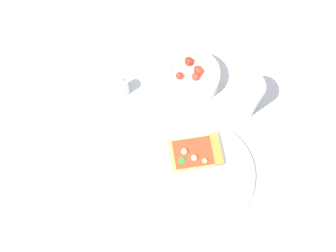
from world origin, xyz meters
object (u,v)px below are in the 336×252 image
(soda_glass, at_px, (243,97))
(plate, at_px, (198,173))
(paper_napkin, at_px, (80,208))
(pepper_shaker, at_px, (122,86))
(salad_bowl, at_px, (194,76))
(pizza_slice_main, at_px, (199,152))

(soda_glass, bearing_deg, plate, 173.95)
(soda_glass, xyz_separation_m, paper_napkin, (-0.40, 0.23, -0.05))
(plate, height_order, pepper_shaker, pepper_shaker)
(plate, relative_size, salad_bowl, 2.00)
(pizza_slice_main, height_order, pepper_shaker, pepper_shaker)
(pizza_slice_main, height_order, salad_bowl, salad_bowl)
(pizza_slice_main, bearing_deg, plate, -157.49)
(plate, height_order, pizza_slice_main, pizza_slice_main)
(soda_glass, relative_size, pepper_shaker, 1.90)
(salad_bowl, distance_m, paper_napkin, 0.42)
(plate, bearing_deg, pepper_shaker, 66.59)
(plate, distance_m, paper_napkin, 0.29)
(plate, height_order, soda_glass, soda_glass)
(plate, height_order, paper_napkin, plate)
(soda_glass, bearing_deg, pizza_slice_main, 165.98)
(salad_bowl, relative_size, paper_napkin, 0.83)
(pizza_slice_main, relative_size, salad_bowl, 1.09)
(salad_bowl, bearing_deg, pepper_shaker, 124.59)
(pizza_slice_main, relative_size, paper_napkin, 0.91)
(salad_bowl, distance_m, pepper_shaker, 0.18)
(salad_bowl, relative_size, pepper_shaker, 2.02)
(plate, xyz_separation_m, pizza_slice_main, (0.04, 0.02, 0.01))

